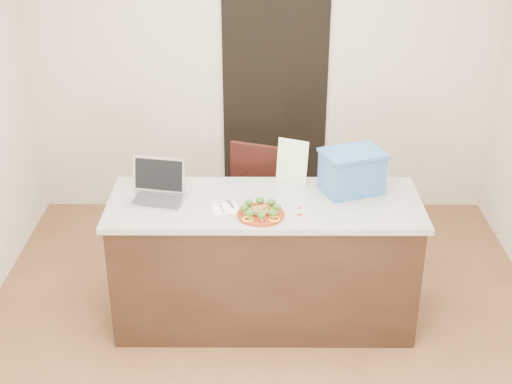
{
  "coord_description": "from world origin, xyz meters",
  "views": [
    {
      "loc": [
        -0.04,
        -3.91,
        3.03
      ],
      "look_at": [
        -0.06,
        0.2,
        1.01
      ],
      "focal_mm": 50.0,
      "sensor_mm": 36.0,
      "label": 1
    }
  ],
  "objects_px": {
    "yogurt_bottle": "(299,213)",
    "blue_box": "(352,171)",
    "laptop": "(158,188)",
    "chair": "(257,200)",
    "island": "(264,261)",
    "plate": "(261,214)",
    "napkin": "(225,209)"
  },
  "relations": [
    {
      "from": "island",
      "to": "chair",
      "type": "relative_size",
      "value": 2.12
    },
    {
      "from": "chair",
      "to": "blue_box",
      "type": "bearing_deg",
      "value": -23.28
    },
    {
      "from": "island",
      "to": "yogurt_bottle",
      "type": "distance_m",
      "value": 0.57
    },
    {
      "from": "plate",
      "to": "blue_box",
      "type": "relative_size",
      "value": 0.63
    },
    {
      "from": "plate",
      "to": "blue_box",
      "type": "distance_m",
      "value": 0.72
    },
    {
      "from": "island",
      "to": "plate",
      "type": "bearing_deg",
      "value": -97.56
    },
    {
      "from": "island",
      "to": "yogurt_bottle",
      "type": "bearing_deg",
      "value": -43.72
    },
    {
      "from": "yogurt_bottle",
      "to": "chair",
      "type": "distance_m",
      "value": 1.06
    },
    {
      "from": "blue_box",
      "to": "laptop",
      "type": "bearing_deg",
      "value": 164.09
    },
    {
      "from": "island",
      "to": "napkin",
      "type": "relative_size",
      "value": 13.28
    },
    {
      "from": "chair",
      "to": "yogurt_bottle",
      "type": "bearing_deg",
      "value": -54.95
    },
    {
      "from": "chair",
      "to": "island",
      "type": "bearing_deg",
      "value": -66.81
    },
    {
      "from": "island",
      "to": "plate",
      "type": "relative_size",
      "value": 6.89
    },
    {
      "from": "plate",
      "to": "island",
      "type": "bearing_deg",
      "value": 82.44
    },
    {
      "from": "blue_box",
      "to": "chair",
      "type": "relative_size",
      "value": 0.49
    },
    {
      "from": "plate",
      "to": "napkin",
      "type": "height_order",
      "value": "plate"
    },
    {
      "from": "island",
      "to": "laptop",
      "type": "height_order",
      "value": "laptop"
    },
    {
      "from": "laptop",
      "to": "chair",
      "type": "height_order",
      "value": "laptop"
    },
    {
      "from": "plate",
      "to": "chair",
      "type": "distance_m",
      "value": 1.01
    },
    {
      "from": "laptop",
      "to": "blue_box",
      "type": "xyz_separation_m",
      "value": [
        1.29,
        0.1,
        0.08
      ]
    },
    {
      "from": "laptop",
      "to": "napkin",
      "type": "bearing_deg",
      "value": -9.45
    },
    {
      "from": "yogurt_bottle",
      "to": "chair",
      "type": "relative_size",
      "value": 0.07
    },
    {
      "from": "yogurt_bottle",
      "to": "chair",
      "type": "bearing_deg",
      "value": 105.76
    },
    {
      "from": "napkin",
      "to": "chair",
      "type": "xyz_separation_m",
      "value": [
        0.2,
        0.85,
        -0.37
      ]
    },
    {
      "from": "island",
      "to": "plate",
      "type": "height_order",
      "value": "plate"
    },
    {
      "from": "yogurt_bottle",
      "to": "napkin",
      "type": "bearing_deg",
      "value": 168.23
    },
    {
      "from": "plate",
      "to": "blue_box",
      "type": "xyz_separation_m",
      "value": [
        0.61,
        0.36,
        0.13
      ]
    },
    {
      "from": "island",
      "to": "chair",
      "type": "bearing_deg",
      "value": 93.91
    },
    {
      "from": "yogurt_bottle",
      "to": "blue_box",
      "type": "bearing_deg",
      "value": 44.98
    },
    {
      "from": "island",
      "to": "laptop",
      "type": "bearing_deg",
      "value": 175.13
    },
    {
      "from": "laptop",
      "to": "blue_box",
      "type": "height_order",
      "value": "blue_box"
    },
    {
      "from": "yogurt_bottle",
      "to": "blue_box",
      "type": "xyz_separation_m",
      "value": [
        0.37,
        0.37,
        0.12
      ]
    }
  ]
}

